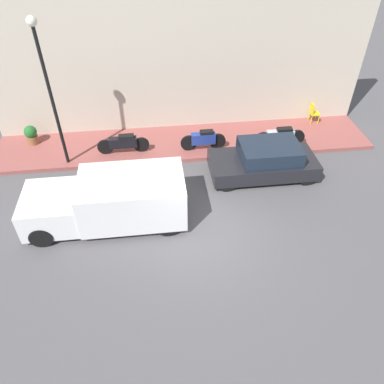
{
  "coord_description": "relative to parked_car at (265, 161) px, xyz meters",
  "views": [
    {
      "loc": [
        -8.25,
        1.33,
        8.83
      ],
      "look_at": [
        1.39,
        0.16,
        0.6
      ],
      "focal_mm": 35.0,
      "sensor_mm": 36.0,
      "label": 1
    }
  ],
  "objects": [
    {
      "name": "delivery_van",
      "position": [
        -1.84,
        5.69,
        0.23
      ],
      "size": [
        2.02,
        5.12,
        1.67
      ],
      "color": "white",
      "rests_on": "ground_plane"
    },
    {
      "name": "ground_plane",
      "position": [
        -2.83,
        2.77,
        -0.64
      ],
      "size": [
        60.0,
        60.0,
        0.0
      ],
      "primitive_type": "plane",
      "color": "#514F51"
    },
    {
      "name": "building_facade",
      "position": [
        3.94,
        2.77,
        2.54
      ],
      "size": [
        0.3,
        15.72,
        6.36
      ],
      "color": "beige",
      "rests_on": "ground_plane"
    },
    {
      "name": "sidewalk",
      "position": [
        2.46,
        2.77,
        -0.56
      ],
      "size": [
        2.65,
        15.72,
        0.16
      ],
      "color": "#934C47",
      "rests_on": "ground_plane"
    },
    {
      "name": "scooter_silver",
      "position": [
        1.65,
        -1.11,
        -0.02
      ],
      "size": [
        0.3,
        2.13,
        0.82
      ],
      "color": "#B7B7BF",
      "rests_on": "sidewalk"
    },
    {
      "name": "potted_plant",
      "position": [
        3.08,
        9.15,
        -0.07
      ],
      "size": [
        0.52,
        0.52,
        0.81
      ],
      "color": "brown",
      "rests_on": "sidewalk"
    },
    {
      "name": "cafe_chair",
      "position": [
        3.38,
        -3.18,
        0.03
      ],
      "size": [
        0.4,
        0.4,
        0.92
      ],
      "color": "yellow",
      "rests_on": "sidewalk"
    },
    {
      "name": "motorcycle_black",
      "position": [
        1.92,
        5.31,
        -0.04
      ],
      "size": [
        0.3,
        2.08,
        0.8
      ],
      "color": "black",
      "rests_on": "sidewalk"
    },
    {
      "name": "motorcycle_blue",
      "position": [
        1.78,
        2.07,
        -0.02
      ],
      "size": [
        0.3,
        1.86,
        0.85
      ],
      "color": "navy",
      "rests_on": "sidewalk"
    },
    {
      "name": "parked_car",
      "position": [
        0.0,
        0.0,
        0.0
      ],
      "size": [
        1.81,
        3.98,
        1.33
      ],
      "color": "black",
      "rests_on": "ground_plane"
    },
    {
      "name": "streetlamp",
      "position": [
        1.51,
        7.52,
        3.03
      ],
      "size": [
        0.34,
        0.34,
        5.45
      ],
      "color": "black",
      "rests_on": "sidewalk"
    }
  ]
}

